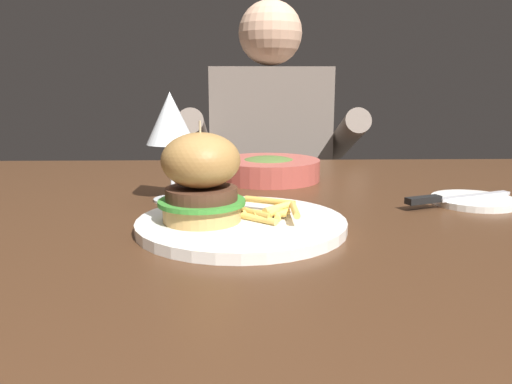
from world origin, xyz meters
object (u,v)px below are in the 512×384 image
(burger_sandwich, at_px, (201,177))
(table_knife, at_px, (449,198))
(bread_plate, at_px, (473,200))
(soup_bowl, at_px, (269,169))
(main_plate, at_px, (241,224))
(wine_glass, at_px, (170,121))
(diner_person, at_px, (269,202))

(burger_sandwich, relative_size, table_knife, 0.66)
(bread_plate, height_order, table_knife, table_knife)
(bread_plate, bearing_deg, burger_sandwich, -160.95)
(soup_bowl, bearing_deg, main_plate, -98.60)
(burger_sandwich, bearing_deg, soup_bowl, 73.82)
(main_plate, distance_m, burger_sandwich, 0.08)
(main_plate, distance_m, wine_glass, 0.24)
(wine_glass, height_order, table_knife, wine_glass)
(diner_person, bearing_deg, burger_sandwich, -98.50)
(table_knife, distance_m, soup_bowl, 0.36)
(burger_sandwich, bearing_deg, diner_person, 81.50)
(soup_bowl, bearing_deg, table_knife, -40.41)
(bread_plate, relative_size, diner_person, 0.11)
(soup_bowl, bearing_deg, diner_person, 86.70)
(main_plate, relative_size, diner_person, 0.24)
(diner_person, bearing_deg, wine_glass, -105.11)
(table_knife, relative_size, diner_person, 0.17)
(burger_sandwich, xyz_separation_m, bread_plate, (0.42, 0.15, -0.07))
(wine_glass, distance_m, bread_plate, 0.50)
(main_plate, relative_size, wine_glass, 1.56)
(wine_glass, distance_m, soup_bowl, 0.27)
(burger_sandwich, distance_m, wine_glass, 0.20)
(bread_plate, bearing_deg, table_knife, -158.17)
(main_plate, distance_m, diner_person, 0.93)
(table_knife, height_order, soup_bowl, soup_bowl)
(wine_glass, height_order, soup_bowl, wine_glass)
(main_plate, height_order, table_knife, table_knife)
(diner_person, bearing_deg, table_knife, -72.91)
(bread_plate, bearing_deg, wine_glass, 176.36)
(main_plate, distance_m, bread_plate, 0.40)
(burger_sandwich, distance_m, table_knife, 0.40)
(bread_plate, distance_m, diner_person, 0.84)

